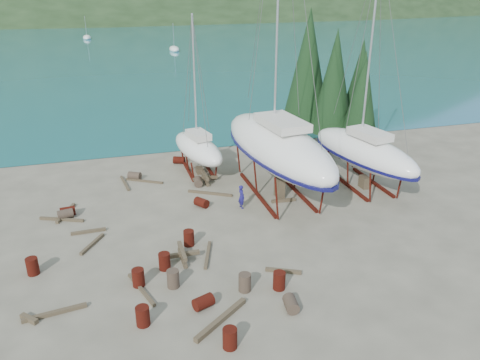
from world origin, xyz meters
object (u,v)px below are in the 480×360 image
object	(u,v)px
large_sailboat_near	(277,146)
small_sailboat_shore	(198,148)
large_sailboat_far	(364,151)
worker	(241,197)

from	to	relation	value
large_sailboat_near	small_sailboat_shore	size ratio (longest dim) A/B	1.85
large_sailboat_far	worker	world-z (taller)	large_sailboat_far
large_sailboat_near	large_sailboat_far	distance (m)	6.30
small_sailboat_shore	large_sailboat_far	bearing A→B (deg)	-41.13
large_sailboat_far	worker	bearing A→B (deg)	175.48
large_sailboat_near	large_sailboat_far	bearing A→B (deg)	-10.30
large_sailboat_near	large_sailboat_far	xyz separation A→B (m)	(6.23, -0.45, -0.83)
large_sailboat_far	small_sailboat_shore	world-z (taller)	large_sailboat_far
large_sailboat_far	small_sailboat_shore	distance (m)	12.00
small_sailboat_shore	large_sailboat_near	bearing A→B (deg)	-63.85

